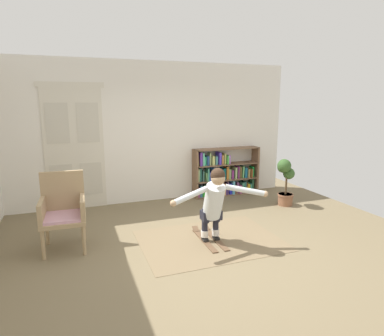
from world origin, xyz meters
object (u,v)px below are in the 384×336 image
Objects in this scene: wicker_chair at (63,209)px; person_skier at (214,200)px; bookshelf at (224,175)px; skis_pair at (209,238)px; potted_plant at (285,179)px.

person_skier reaches higher than wicker_chair.
bookshelf is 2.69m from person_skier.
wicker_chair is at bearing 166.72° from skis_pair.
wicker_chair is at bearing -172.12° from potted_plant.
potted_plant is 1.06× the size of skis_pair.
wicker_chair is 1.14× the size of potted_plant.
wicker_chair is 2.18m from person_skier.
wicker_chair reaches higher than bookshelf.
skis_pair is at bearing 88.62° from person_skier.
person_skier is at bearing -118.68° from bookshelf.
person_skier reaches higher than skis_pair.
person_skier reaches higher than potted_plant.
person_skier is at bearing -17.85° from wicker_chair.
bookshelf is 1.05× the size of person_skier.
potted_plant is 2.44m from skis_pair.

